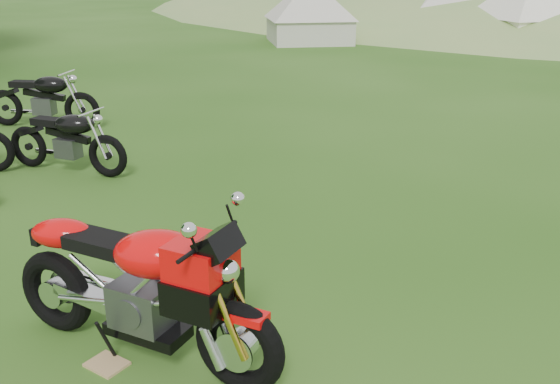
# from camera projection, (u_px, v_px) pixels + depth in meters

# --- Properties ---
(ground) EXTENTS (120.00, 120.00, 0.00)m
(ground) POSITION_uv_depth(u_px,v_px,m) (260.00, 291.00, 5.75)
(ground) COLOR #225011
(ground) RESTS_ON ground
(sport_motorcycle) EXTENTS (2.34, 1.35, 1.37)m
(sport_motorcycle) POSITION_uv_depth(u_px,v_px,m) (137.00, 276.00, 4.57)
(sport_motorcycle) COLOR red
(sport_motorcycle) RESTS_ON ground
(plywood_board) EXTENTS (0.36, 0.34, 0.02)m
(plywood_board) POSITION_uv_depth(u_px,v_px,m) (107.00, 364.00, 4.69)
(plywood_board) COLOR tan
(plywood_board) RESTS_ON ground
(vintage_moto_a) EXTENTS (1.94, 0.90, 1.00)m
(vintage_moto_a) POSITION_uv_depth(u_px,v_px,m) (66.00, 138.00, 8.80)
(vintage_moto_a) COLOR black
(vintage_moto_a) RESTS_ON ground
(vintage_moto_d) EXTENTS (2.08, 0.57, 1.09)m
(vintage_moto_d) POSITION_uv_depth(u_px,v_px,m) (42.00, 98.00, 11.18)
(vintage_moto_d) COLOR black
(vintage_moto_d) RESTS_ON ground
(tent_left) EXTENTS (3.39, 3.39, 2.42)m
(tent_left) POSITION_uv_depth(u_px,v_px,m) (309.00, 8.00, 22.62)
(tent_left) COLOR beige
(tent_left) RESTS_ON ground
(tent_mid) EXTENTS (2.93, 2.93, 2.41)m
(tent_mid) POSITION_uv_depth(u_px,v_px,m) (449.00, 4.00, 24.90)
(tent_mid) COLOR beige
(tent_mid) RESTS_ON ground
(tent_right) EXTENTS (3.96, 3.96, 2.63)m
(tent_right) POSITION_uv_depth(u_px,v_px,m) (530.00, 6.00, 22.30)
(tent_right) COLOR white
(tent_right) RESTS_ON ground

